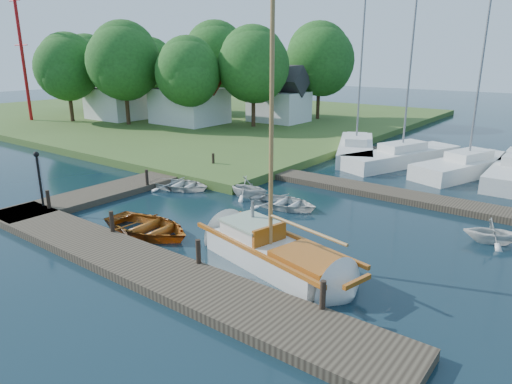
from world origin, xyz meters
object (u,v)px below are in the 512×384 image
Objects in this scene: mooring_post_2 at (198,251)px; marina_boat_1 at (402,155)px; mooring_post_3 at (323,295)px; mooring_post_4 at (147,177)px; mooring_post_5 at (213,160)px; house_a at (189,96)px; tender_c at (284,201)px; tree_0 at (67,67)px; tender_d at (493,229)px; tree_7 at (320,60)px; tree_2 at (188,72)px; tender_a at (180,183)px; dinghy at (148,224)px; tree_4 at (216,58)px; tree_1 at (124,62)px; house_b at (118,96)px; lamp_post at (39,171)px; house_c at (279,99)px; tree_6 at (87,64)px; tender_b at (248,186)px; sailboat at (278,256)px; mooring_post_0 at (48,199)px; tree_3 at (254,65)px; tree_5 at (150,67)px; marina_boat_2 at (468,165)px; radio_mast at (20,40)px; mooring_post_1 at (112,221)px; marina_boat_0 at (356,148)px.

marina_boat_1 is at bearing 90.79° from mooring_post_2.
mooring_post_3 and mooring_post_4 have the same top height.
house_a is (-13.00, 11.00, 2.26)m from mooring_post_5.
tree_0 is at bearing 70.18° from tender_c.
marina_boat_1 is (-7.25, 10.35, 0.04)m from tender_d.
tree_2 is at bearing -116.57° from tree_7.
mooring_post_2 reaches higher than tender_a.
tree_4 is at bearing 34.40° from dinghy.
tender_c is 26.73m from tree_1.
house_b is at bearing 146.31° from mooring_post_4.
tender_c is 0.28× the size of marina_boat_1.
dinghy is (5.68, 1.12, -1.46)m from lamp_post.
lamp_post is at bearing 145.48° from tender_a.
marina_boat_1 is 2.14× the size of house_c.
lamp_post is at bearing -46.82° from tree_1.
mooring_post_5 is at bearing -20.86° from tree_6.
tender_b is 10.78m from tender_d.
mooring_post_5 is 17.18m from house_a.
sailboat is 4.92× the size of tender_d.
house_a is (-12.50, 21.00, 2.26)m from mooring_post_0.
mooring_post_4 is 0.10× the size of tree_2.
mooring_post_2 is 1.00× the size of mooring_post_5.
tree_3 is (6.00, 2.05, 2.85)m from house_a.
tree_5 is (-12.00, 6.00, 0.17)m from tree_2.
tender_c is at bearing -48.78° from tree_3.
mooring_post_3 is 9.15m from tender_c.
marina_boat_2 reaches higher than tree_7.
radio_mast is (-16.00, -6.05, 2.78)m from tree_2.
tree_5 is at bearing 137.14° from mooring_post_1.
marina_boat_1 is at bearing 107.16° from marina_boat_2.
mooring_post_4 is 0.25× the size of tender_c.
tree_6 is (-12.00, 4.00, -0.45)m from tree_1.
mooring_post_5 is 0.09× the size of tree_1.
radio_mast is (-14.00, -8.00, 5.06)m from house_a.
tree_0 is at bearing 54.37° from tender_a.
tender_b is at bearing 83.92° from mooring_post_1.
house_b reaches higher than mooring_post_2.
tree_4 reaches higher than mooring_post_4.
mooring_post_3 is at bearing -29.61° from tree_1.
dinghy is 18.90m from marina_boat_2.
house_c is at bearing 90.03° from tree_3.
tree_5 reaches higher than tender_d.
lamp_post is at bearing 139.03° from marina_boat_0.
marina_boat_1 is (8.24, 13.63, -0.13)m from mooring_post_4.
mooring_post_2 is 27.64m from tree_2.
tree_5 is at bearing 141.51° from mooring_post_2.
tree_1 reaches higher than house_a.
tree_3 is 8.26m from tree_7.
marina_boat_2 is (8.22, 18.45, -0.11)m from mooring_post_1.
tree_2 is 0.81× the size of tree_4.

